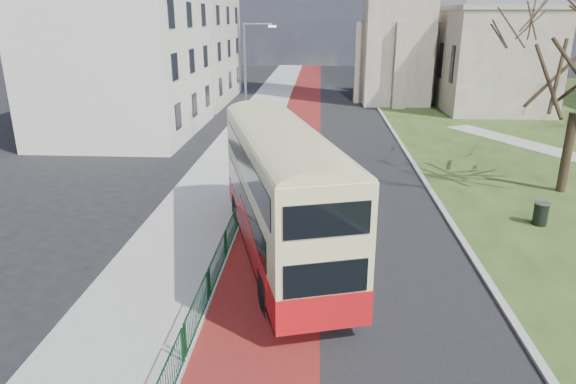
{
  "coord_description": "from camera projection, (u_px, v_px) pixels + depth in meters",
  "views": [
    {
      "loc": [
        0.35,
        -15.96,
        8.42
      ],
      "look_at": [
        -0.78,
        2.8,
        2.0
      ],
      "focal_mm": 32.0,
      "sensor_mm": 36.0,
      "label": 1
    }
  ],
  "objects": [
    {
      "name": "kerb_east",
      "position": [
        396.0,
        135.0,
        38.23
      ],
      "size": [
        0.25,
        80.0,
        0.13
      ],
      "primitive_type": "cube",
      "color": "#999993",
      "rests_on": "ground"
    },
    {
      "name": "litter_bin",
      "position": [
        541.0,
        213.0,
        21.7
      ],
      "size": [
        0.67,
        0.67,
        1.02
      ],
      "rotation": [
        0.0,
        0.0,
        0.05
      ],
      "color": "black",
      "rests_on": "grass_green"
    },
    {
      "name": "road_carriageway",
      "position": [
        334.0,
        141.0,
        36.63
      ],
      "size": [
        9.0,
        120.0,
        0.01
      ],
      "primitive_type": "cube",
      "color": "black",
      "rests_on": "ground"
    },
    {
      "name": "bus_lane",
      "position": [
        297.0,
        141.0,
        36.78
      ],
      "size": [
        3.4,
        120.0,
        0.01
      ],
      "primitive_type": "cube",
      "color": "#591414",
      "rests_on": "ground"
    },
    {
      "name": "street_block_far",
      "position": [
        180.0,
        44.0,
        52.66
      ],
      "size": [
        10.3,
        16.3,
        11.5
      ],
      "color": "beige",
      "rests_on": "ground"
    },
    {
      "name": "streetlamp",
      "position": [
        248.0,
        79.0,
        33.59
      ],
      "size": [
        2.13,
        0.18,
        8.0
      ],
      "color": "gray",
      "rests_on": "pavement_west"
    },
    {
      "name": "pedestrian_railing",
      "position": [
        238.0,
        214.0,
        21.59
      ],
      "size": [
        0.07,
        24.0,
        1.12
      ],
      "color": "#0E3E1F",
      "rests_on": "ground"
    },
    {
      "name": "ground",
      "position": [
        306.0,
        273.0,
        17.82
      ],
      "size": [
        160.0,
        160.0,
        0.0
      ],
      "primitive_type": "plane",
      "color": "black",
      "rests_on": "ground"
    },
    {
      "name": "pavement_west",
      "position": [
        244.0,
        139.0,
        36.98
      ],
      "size": [
        4.0,
        120.0,
        0.12
      ],
      "primitive_type": "cube",
      "color": "gray",
      "rests_on": "ground"
    },
    {
      "name": "kerb_west",
      "position": [
        272.0,
        140.0,
        36.86
      ],
      "size": [
        0.25,
        120.0,
        0.13
      ],
      "primitive_type": "cube",
      "color": "#999993",
      "rests_on": "ground"
    },
    {
      "name": "street_block_near",
      "position": [
        123.0,
        45.0,
        37.3
      ],
      "size": [
        10.3,
        14.3,
        13.0
      ],
      "color": "beige",
      "rests_on": "ground"
    },
    {
      "name": "bus",
      "position": [
        281.0,
        187.0,
        18.17
      ],
      "size": [
        5.61,
        11.69,
        4.77
      ],
      "rotation": [
        0.0,
        0.0,
        0.27
      ],
      "color": "#B11014",
      "rests_on": "ground"
    }
  ]
}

